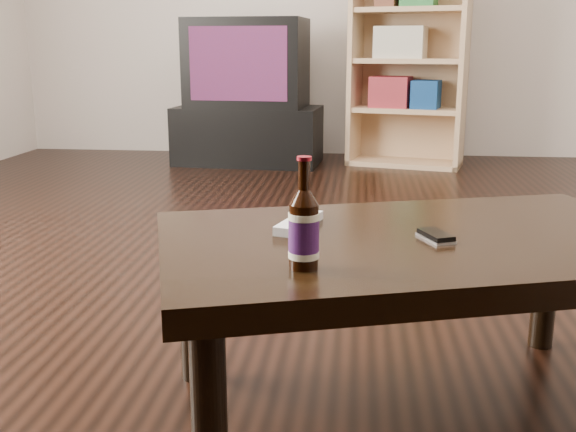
# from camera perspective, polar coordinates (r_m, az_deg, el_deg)

# --- Properties ---
(floor) EXTENTS (5.00, 6.00, 0.01)m
(floor) POSITION_cam_1_polar(r_m,az_deg,el_deg) (2.54, 1.31, -5.26)
(floor) COLOR black
(floor) RESTS_ON ground
(tv_stand) EXTENTS (1.07, 0.60, 0.41)m
(tv_stand) POSITION_cam_1_polar(r_m,az_deg,el_deg) (4.96, -3.38, 6.84)
(tv_stand) COLOR black
(tv_stand) RESTS_ON floor
(tv) EXTENTS (0.86, 0.58, 0.62)m
(tv) POSITION_cam_1_polar(r_m,az_deg,el_deg) (4.92, -3.48, 12.81)
(tv) COLOR black
(tv) RESTS_ON tv_stand
(bookshelf) EXTENTS (0.86, 0.55, 1.48)m
(bookshelf) POSITION_cam_1_polar(r_m,az_deg,el_deg) (4.94, 10.14, 13.17)
(bookshelf) COLOR tan
(bookshelf) RESTS_ON floor
(coffee_table) EXTENTS (1.29, 0.98, 0.43)m
(coffee_table) POSITION_cam_1_polar(r_m,az_deg,el_deg) (1.55, 10.91, -3.65)
(coffee_table) COLOR black
(coffee_table) RESTS_ON floor
(beer_bottle) EXTENTS (0.07, 0.07, 0.22)m
(beer_bottle) POSITION_cam_1_polar(r_m,az_deg,el_deg) (1.27, 1.35, -1.17)
(beer_bottle) COLOR black
(beer_bottle) RESTS_ON coffee_table
(phone) EXTENTS (0.08, 0.11, 0.02)m
(phone) POSITION_cam_1_polar(r_m,az_deg,el_deg) (1.51, 12.41, -1.67)
(phone) COLOR #B5B6B8
(phone) RESTS_ON coffee_table
(remote) EXTENTS (0.10, 0.19, 0.02)m
(remote) POSITION_cam_1_polar(r_m,az_deg,el_deg) (1.57, 0.94, -0.58)
(remote) COLOR white
(remote) RESTS_ON coffee_table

